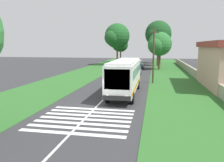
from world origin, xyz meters
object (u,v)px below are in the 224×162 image
Objects in this scene: roadside_tree_left_1 at (120,45)px; roadside_tree_right_0 at (159,35)px; utility_pole at (154,55)px; trailing_car_1 at (140,66)px; trailing_car_0 at (136,71)px; roadside_tree_left_2 at (117,37)px; coach_bus at (125,75)px; roadside_tree_right_2 at (159,45)px; trailing_car_2 at (127,64)px; roadside_tree_right_1 at (158,34)px.

roadside_tree_right_0 is at bearing -99.53° from roadside_tree_left_1.
trailing_car_1 is at bearing 9.25° from utility_pole.
roadside_tree_left_1 reaches higher than trailing_car_0.
coach_bus is at bearing -169.09° from roadside_tree_left_2.
trailing_car_1 is 22.56m from roadside_tree_left_1.
roadside_tree_left_1 reaches higher than utility_pole.
roadside_tree_right_2 is at bearing -88.18° from trailing_car_1.
roadside_tree_left_2 reaches higher than coach_bus.
trailing_car_1 is 6.95m from trailing_car_2.
roadside_tree_right_1 reaches higher than utility_pole.
roadside_tree_right_2 reaches higher than trailing_car_0.
roadside_tree_left_1 is at bearing 20.26° from trailing_car_1.
roadside_tree_right_1 is (9.83, -3.89, 7.57)m from trailing_car_1.
roadside_tree_right_2 is (10.07, -4.19, 4.86)m from trailing_car_0.
trailing_car_0 is 29.93m from roadside_tree_right_0.
roadside_tree_right_2 is (0.13, -4.15, 4.86)m from trailing_car_1.
trailing_car_2 is at bearing 6.45° from coach_bus.
trailing_car_2 is 26.10m from utility_pole.
coach_bus is at bearing -170.72° from roadside_tree_left_1.
coach_bus is at bearing -179.25° from trailing_car_0.
coach_bus is 1.35× the size of roadside_tree_right_2.
roadside_tree_left_1 is 23.66m from roadside_tree_right_2.
trailing_car_0 and trailing_car_1 have the same top height.
roadside_tree_left_1 is 16.02m from roadside_tree_right_1.
roadside_tree_right_1 is at bearing 176.63° from roadside_tree_right_0.
roadside_tree_right_0 is 37.96m from utility_pole.
roadside_tree_left_2 is at bearing 35.13° from trailing_car_1.
roadside_tree_left_2 is at bearing 127.57° from roadside_tree_right_0.
trailing_car_1 is 20.65m from roadside_tree_right_0.
roadside_tree_right_2 reaches higher than trailing_car_1.
trailing_car_1 is at bearing 158.42° from roadside_tree_right_1.
trailing_car_0 is 0.37× the size of roadside_tree_right_1.
roadside_tree_right_1 is (-0.06, -10.85, 0.51)m from roadside_tree_left_2.
roadside_tree_right_1 is at bearing -11.22° from trailing_car_0.
coach_bus is 33.43m from trailing_car_2.
roadside_tree_right_0 is (-2.02, -12.03, 2.80)m from roadside_tree_left_1.
trailing_car_2 is 0.52× the size of roadside_tree_right_2.
roadside_tree_left_1 is at bearing 29.86° from roadside_tree_right_2.
trailing_car_2 is (15.90, 3.53, 0.00)m from trailing_car_0.
trailing_car_1 is at bearing -144.87° from roadside_tree_left_2.
trailing_car_2 is (33.19, 3.75, -1.48)m from coach_bus.
coach_bus is 1.38× the size of roadside_tree_left_1.
roadside_tree_left_2 is 14.35m from roadside_tree_right_0.
utility_pole is at bearing -160.83° from roadside_tree_left_2.
roadside_tree_right_0 reaches higher than trailing_car_1.
roadside_tree_right_2 is (27.35, -3.96, 3.38)m from coach_bus.
trailing_car_1 is at bearing 91.82° from roadside_tree_right_2.
utility_pole is (-19.05, -3.10, 3.34)m from trailing_car_1.
coach_bus is 48.63m from roadside_tree_left_1.
trailing_car_0 is 31.90m from roadside_tree_left_1.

